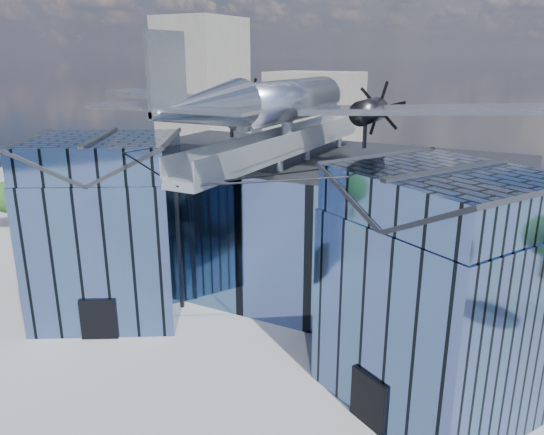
% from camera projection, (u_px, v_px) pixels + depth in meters
% --- Properties ---
extents(ground_plane, '(120.00, 120.00, 0.00)m').
position_uv_depth(ground_plane, '(257.00, 338.00, 32.56)').
color(ground_plane, gray).
extents(museum, '(32.88, 24.50, 17.60)m').
position_uv_depth(museum, '(298.00, 226.00, 35.85)').
color(museum, '#486393').
rests_on(museum, ground).
extents(bg_towers, '(77.00, 24.50, 26.00)m').
position_uv_depth(bg_towers, '(448.00, 106.00, 71.68)').
color(bg_towers, slate).
rests_on(bg_towers, ground).
extents(tree_side_w, '(3.86, 3.86, 4.86)m').
position_uv_depth(tree_side_w, '(7.00, 197.00, 51.74)').
color(tree_side_w, '#322214').
rests_on(tree_side_w, ground).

